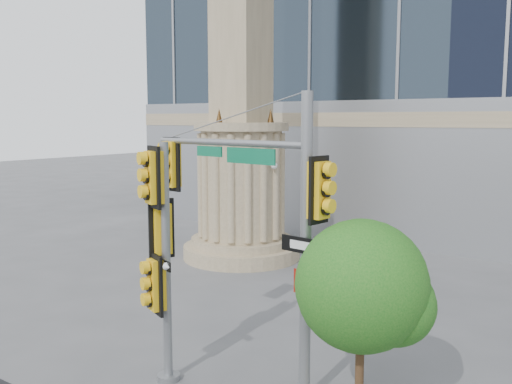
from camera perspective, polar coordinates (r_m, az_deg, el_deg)
The scene contains 4 objects.
monument at distance 21.15m, azimuth -1.48°, elevation 8.10°, with size 4.40×4.40×16.60m.
main_signal_pole at distance 10.84m, azimuth 0.68°, elevation -1.64°, with size 4.41×0.93×5.71m.
secondary_signal_pole at distance 11.33m, azimuth -9.60°, elevation -5.08°, with size 0.81×0.80×4.79m.
street_tree at distance 9.86m, azimuth 10.77°, elevation -9.75°, with size 2.30×2.24×3.58m.
Camera 1 is at (6.61, -7.98, 5.23)m, focal length 40.00 mm.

